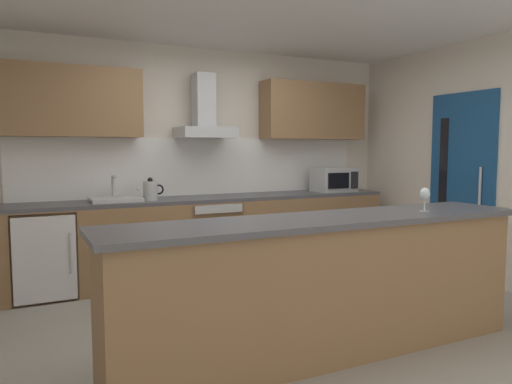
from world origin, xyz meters
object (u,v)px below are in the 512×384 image
at_px(sink, 116,199).
at_px(refrigerator, 44,254).
at_px(oven, 210,236).
at_px(range_hood, 205,118).
at_px(kettle, 150,190).
at_px(microwave, 334,180).
at_px(wine_glass, 425,195).

bearing_deg(sink, refrigerator, -178.87).
relative_size(oven, refrigerator, 0.94).
bearing_deg(sink, oven, -0.62).
xyz_separation_m(refrigerator, sink, (0.70, 0.01, 0.50)).
xyz_separation_m(oven, refrigerator, (-1.72, -0.00, -0.03)).
relative_size(refrigerator, range_hood, 1.18).
bearing_deg(oven, kettle, -177.12).
bearing_deg(kettle, sink, 172.75).
xyz_separation_m(microwave, range_hood, (-1.66, 0.16, 0.74)).
bearing_deg(oven, range_hood, 90.00).
distance_m(kettle, wine_glass, 2.78).
bearing_deg(microwave, range_hood, 174.59).
distance_m(microwave, sink, 2.69).
distance_m(range_hood, wine_glass, 2.73).
distance_m(oven, microwave, 1.76).
bearing_deg(sink, range_hood, 6.62).
bearing_deg(kettle, range_hood, 13.69).
xyz_separation_m(oven, range_hood, (-0.00, 0.13, 1.33)).
relative_size(oven, wine_glass, 4.50).
bearing_deg(sink, wine_glass, -52.35).
relative_size(refrigerator, kettle, 2.94).
xyz_separation_m(refrigerator, wine_glass, (2.54, -2.38, 0.67)).
bearing_deg(refrigerator, microwave, -0.43).
bearing_deg(wine_glass, sink, 127.65).
xyz_separation_m(refrigerator, range_hood, (1.72, 0.13, 1.36)).
distance_m(sink, wine_glass, 3.02).
bearing_deg(wine_glass, kettle, 122.48).
relative_size(microwave, kettle, 1.73).
bearing_deg(refrigerator, range_hood, 4.40).
height_order(refrigerator, range_hood, range_hood).
distance_m(oven, sink, 1.12).
height_order(range_hood, wine_glass, range_hood).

